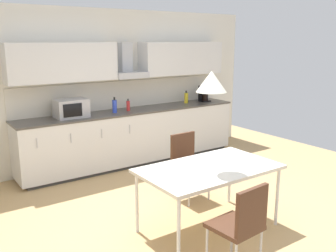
{
  "coord_description": "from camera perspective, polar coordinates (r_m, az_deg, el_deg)",
  "views": [
    {
      "loc": [
        -2.42,
        -3.07,
        2.07
      ],
      "look_at": [
        0.24,
        0.76,
        1.0
      ],
      "focal_mm": 40.0,
      "sensor_mm": 36.0,
      "label": 1
    }
  ],
  "objects": [
    {
      "name": "ground_plane",
      "position": [
        4.43,
        3.19,
        -15.1
      ],
      "size": [
        8.17,
        8.04,
        0.02
      ],
      "primitive_type": "cube",
      "color": "tan"
    },
    {
      "name": "wall_back",
      "position": [
        6.33,
        -12.1,
        5.56
      ],
      "size": [
        6.54,
        0.1,
        2.58
      ],
      "primitive_type": "cube",
      "color": "silver",
      "rests_on": "ground_plane"
    },
    {
      "name": "kitchen_counter",
      "position": [
        6.45,
        -5.27,
        -1.54
      ],
      "size": [
        3.93,
        0.64,
        0.92
      ],
      "color": "#333333",
      "rests_on": "ground_plane"
    },
    {
      "name": "backsplash_tile",
      "position": [
        6.57,
        -6.66,
        4.83
      ],
      "size": [
        3.91,
        0.02,
        0.47
      ],
      "primitive_type": "cube",
      "color": "silver",
      "rests_on": "kitchen_counter"
    },
    {
      "name": "upper_wall_cabinets",
      "position": [
        6.38,
        -6.12,
        9.88
      ],
      "size": [
        3.91,
        0.4,
        0.58
      ],
      "color": "silver"
    },
    {
      "name": "microwave",
      "position": [
        5.88,
        -14.55,
        2.63
      ],
      "size": [
        0.48,
        0.35,
        0.28
      ],
      "color": "#ADADB2",
      "rests_on": "kitchen_counter"
    },
    {
      "name": "coffee_maker",
      "position": [
        7.25,
        5.49,
        4.94
      ],
      "size": [
        0.18,
        0.19,
        0.3
      ],
      "color": "black",
      "rests_on": "kitchen_counter"
    },
    {
      "name": "bottle_red",
      "position": [
        6.28,
        -6.09,
        3.1
      ],
      "size": [
        0.06,
        0.06,
        0.2
      ],
      "color": "red",
      "rests_on": "kitchen_counter"
    },
    {
      "name": "bottle_yellow",
      "position": [
        7.02,
        2.79,
        4.32
      ],
      "size": [
        0.07,
        0.07,
        0.23
      ],
      "color": "yellow",
      "rests_on": "kitchen_counter"
    },
    {
      "name": "bottle_blue",
      "position": [
        6.13,
        -8.14,
        3.02
      ],
      "size": [
        0.07,
        0.07,
        0.25
      ],
      "color": "blue",
      "rests_on": "kitchen_counter"
    },
    {
      "name": "dining_table",
      "position": [
        4.12,
        6.29,
        -6.81
      ],
      "size": [
        1.51,
        0.88,
        0.73
      ],
      "color": "silver",
      "rests_on": "ground_plane"
    },
    {
      "name": "chair_far_right",
      "position": [
        4.98,
        2.95,
        -5.09
      ],
      "size": [
        0.41,
        0.41,
        0.87
      ],
      "color": "#4C2D1E",
      "rests_on": "ground_plane"
    },
    {
      "name": "chair_near_left",
      "position": [
        3.43,
        11.21,
        -14.03
      ],
      "size": [
        0.43,
        0.43,
        0.87
      ],
      "color": "#4C2D1E",
      "rests_on": "ground_plane"
    },
    {
      "name": "pendant_lamp",
      "position": [
        3.91,
        6.64,
        6.75
      ],
      "size": [
        0.32,
        0.32,
        0.22
      ],
      "primitive_type": "cone",
      "color": "silver"
    }
  ]
}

